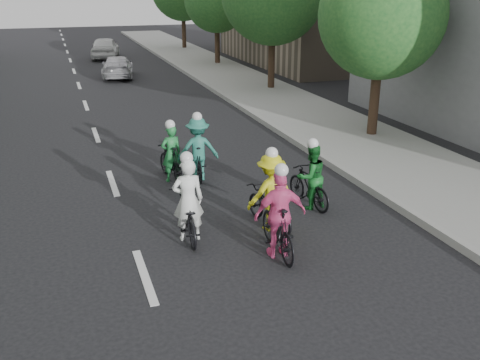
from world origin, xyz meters
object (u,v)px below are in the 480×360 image
cyclist_4 (171,159)px  cyclist_5 (279,222)px  cyclist_2 (270,199)px  cyclist_1 (198,153)px  cyclist_3 (310,181)px  follow_car_lead (117,67)px  cyclist_0 (188,211)px  follow_car_trail (105,48)px

cyclist_4 → cyclist_5: cyclist_5 is taller
cyclist_2 → cyclist_5: size_ratio=0.97×
cyclist_4 → cyclist_5: size_ratio=0.88×
cyclist_1 → cyclist_3: bearing=132.9°
cyclist_1 → cyclist_2: bearing=107.4°
cyclist_1 → follow_car_lead: (-0.00, 17.27, -0.13)m
cyclist_4 → follow_car_lead: (0.68, 17.12, 0.00)m
cyclist_1 → cyclist_3: 3.33m
cyclist_3 → cyclist_5: cyclist_5 is taller
cyclist_0 → cyclist_2: bearing=-178.6°
cyclist_5 → follow_car_trail: (-0.19, 30.20, 0.04)m
cyclist_2 → follow_car_lead: bearing=-98.2°
cyclist_2 → cyclist_4: 3.84m
cyclist_2 → follow_car_lead: 20.73m
cyclist_5 → cyclist_1: bearing=-82.3°
cyclist_4 → follow_car_trail: 25.45m
cyclist_0 → cyclist_3: 3.13m
follow_car_trail → cyclist_4: bearing=98.4°
cyclist_2 → cyclist_5: cyclist_5 is taller
cyclist_0 → cyclist_5: 1.94m
cyclist_2 → follow_car_trail: size_ratio=0.42×
cyclist_2 → cyclist_0: bearing=-13.6°
cyclist_4 → follow_car_lead: cyclist_4 is taller
cyclist_2 → cyclist_3: size_ratio=1.08×
cyclist_3 → follow_car_lead: size_ratio=0.42×
cyclist_2 → cyclist_5: bearing=65.8°
follow_car_lead → follow_car_trail: 8.32m
cyclist_3 → cyclist_4: 3.88m
cyclist_5 → follow_car_trail: bearing=-86.4°
cyclist_1 → follow_car_lead: size_ratio=0.46×
cyclist_0 → follow_car_trail: cyclist_0 is taller
cyclist_2 → cyclist_5: (-0.29, -1.17, 0.02)m
cyclist_3 → cyclist_4: cyclist_3 is taller
follow_car_lead → cyclist_2: bearing=99.9°
cyclist_1 → cyclist_2: size_ratio=1.01×
cyclist_2 → cyclist_3: 1.52m
cyclist_1 → cyclist_5: cyclist_5 is taller
cyclist_1 → cyclist_5: (0.36, -4.61, -0.03)m
cyclist_0 → follow_car_lead: cyclist_0 is taller
cyclist_0 → cyclist_3: size_ratio=1.12×
cyclist_3 → follow_car_trail: bearing=-95.3°
cyclist_0 → cyclist_2: (1.76, -0.11, 0.07)m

